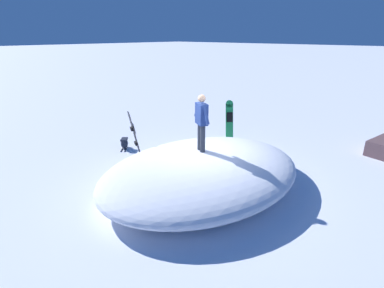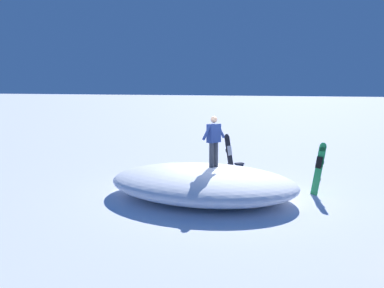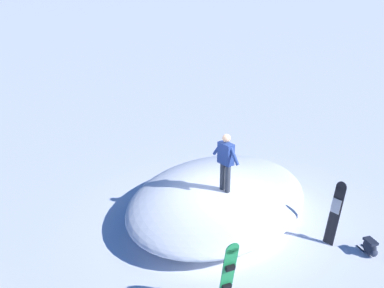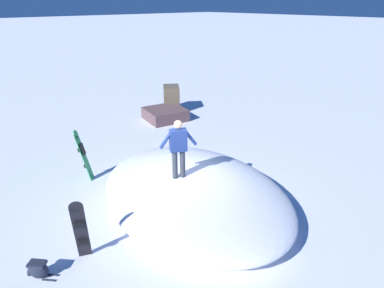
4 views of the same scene
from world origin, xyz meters
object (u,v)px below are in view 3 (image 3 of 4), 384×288
object	(u,v)px
snowboard_primary_upright	(228,273)
backpack_near	(370,247)
snowboard_secondary_upright	(335,212)
snowboarder_standing	(226,159)

from	to	relation	value
snowboard_primary_upright	backpack_near	bearing A→B (deg)	-128.74
snowboard_primary_upright	snowboard_secondary_upright	distance (m)	3.65
snowboarder_standing	snowboard_primary_upright	bearing A→B (deg)	111.70
snowboard_primary_upright	snowboard_secondary_upright	xyz separation A→B (m)	(-1.58, -3.29, -0.02)
snowboard_secondary_upright	backpack_near	size ratio (longest dim) A/B	2.85
snowboarder_standing	backpack_near	size ratio (longest dim) A/B	2.77
snowboard_primary_upright	backpack_near	size ratio (longest dim) A/B	2.90
snowboarder_standing	snowboard_primary_upright	world-z (taller)	snowboarder_standing
snowboarder_standing	snowboard_primary_upright	size ratio (longest dim) A/B	0.96
snowboarder_standing	snowboard_secondary_upright	distance (m)	2.98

